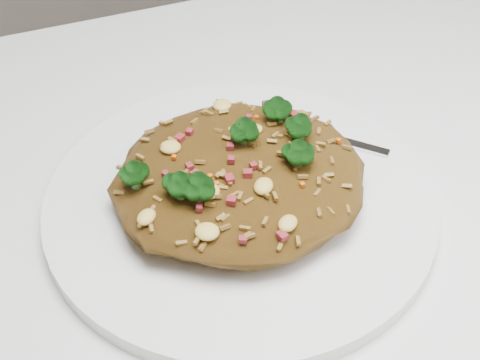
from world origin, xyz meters
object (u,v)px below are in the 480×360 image
Objects in this scene: dining_table at (261,340)px; plate at (240,201)px; fork at (305,131)px; fried_rice at (240,169)px.

dining_table is 0.12m from plate.
plate is 2.35× the size of fork.
plate is 1.56× the size of fried_rice.
fork is at bearing 31.48° from fried_rice.
fried_rice is 0.10m from fork.
fork is at bearing 31.53° from plate.
plate is (0.01, 0.06, 0.10)m from dining_table.
fried_rice is 1.50× the size of fork.
fork is (0.08, 0.05, 0.01)m from plate.
plate is at bearing -101.78° from fork.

